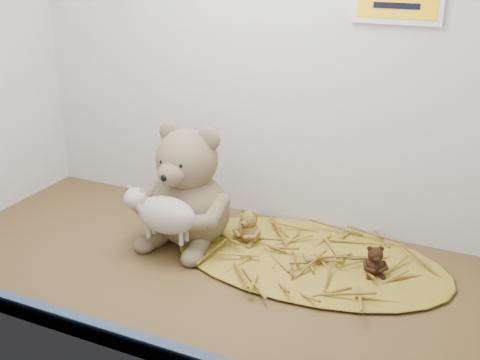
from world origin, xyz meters
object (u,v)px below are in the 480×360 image
at_px(main_teddy, 189,185).
at_px(mini_teddy_tan, 249,225).
at_px(toy_lamb, 166,215).
at_px(mini_teddy_brown, 375,259).

bearing_deg(main_teddy, mini_teddy_tan, 17.83).
bearing_deg(toy_lamb, main_teddy, 90.00).
height_order(main_teddy, mini_teddy_brown, main_teddy).
xyz_separation_m(main_teddy, toy_lamb, (0.00, -0.10, -0.03)).
relative_size(main_teddy, mini_teddy_tan, 3.53).
distance_m(mini_teddy_tan, mini_teddy_brown, 0.29).
relative_size(toy_lamb, mini_teddy_tan, 2.22).
height_order(main_teddy, mini_teddy_tan, main_teddy).
xyz_separation_m(toy_lamb, mini_teddy_brown, (0.42, 0.11, -0.06)).
relative_size(toy_lamb, mini_teddy_brown, 2.73).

